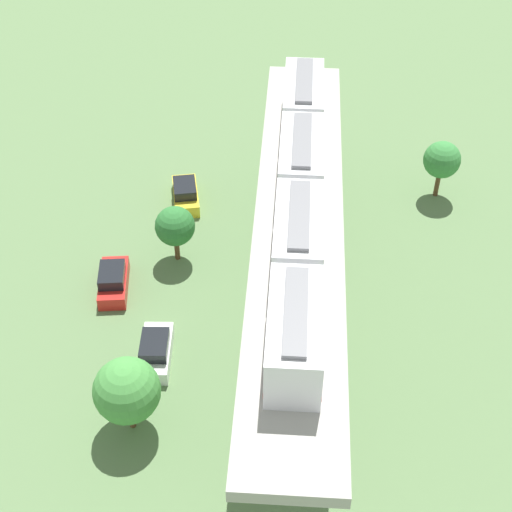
% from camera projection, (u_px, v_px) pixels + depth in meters
% --- Properties ---
extents(ground_plane, '(120.00, 120.00, 0.00)m').
position_uv_depth(ground_plane, '(294.00, 311.00, 50.35)').
color(ground_plane, '#5B7A4C').
extents(viaduct, '(5.20, 35.80, 7.81)m').
position_uv_depth(viaduct, '(298.00, 241.00, 46.25)').
color(viaduct, '#A8A59E').
rests_on(viaduct, ground).
extents(train, '(2.64, 27.45, 3.24)m').
position_uv_depth(train, '(300.00, 198.00, 44.10)').
color(train, silver).
rests_on(train, viaduct).
extents(parked_car_white, '(2.01, 4.29, 1.76)m').
position_uv_depth(parked_car_white, '(156.00, 351.00, 46.90)').
color(parked_car_white, white).
rests_on(parked_car_white, ground).
extents(parked_car_red, '(2.31, 4.39, 1.76)m').
position_uv_depth(parked_car_red, '(113.00, 281.00, 51.41)').
color(parked_car_red, red).
rests_on(parked_car_red, ground).
extents(parked_car_yellow, '(2.60, 4.48, 1.76)m').
position_uv_depth(parked_car_yellow, '(185.00, 194.00, 58.33)').
color(parked_car_yellow, yellow).
rests_on(parked_car_yellow, ground).
extents(tree_near_viaduct, '(3.71, 3.71, 5.02)m').
position_uv_depth(tree_near_viaduct, '(127.00, 391.00, 41.67)').
color(tree_near_viaduct, brown).
rests_on(tree_near_viaduct, ground).
extents(tree_mid_lot, '(2.73, 2.73, 4.28)m').
position_uv_depth(tree_mid_lot, '(175.00, 226.00, 52.21)').
color(tree_mid_lot, brown).
rests_on(tree_mid_lot, ground).
extents(tree_far_corner, '(2.77, 2.77, 4.67)m').
position_uv_depth(tree_far_corner, '(442.00, 160.00, 57.27)').
color(tree_far_corner, brown).
rests_on(tree_far_corner, ground).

